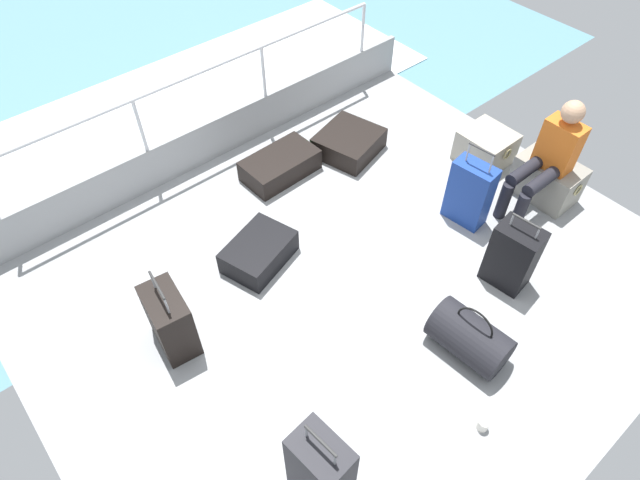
# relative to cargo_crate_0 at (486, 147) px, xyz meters

# --- Properties ---
(ground_plane) EXTENTS (4.40, 5.20, 0.06)m
(ground_plane) POSITION_rel_cargo_crate_0_xyz_m (0.30, -2.10, -0.20)
(ground_plane) COLOR #939699
(gunwale_port) EXTENTS (0.06, 5.20, 0.45)m
(gunwale_port) POSITION_rel_cargo_crate_0_xyz_m (-1.87, -2.10, 0.05)
(gunwale_port) COLOR #939699
(gunwale_port) RESTS_ON ground_plane
(railing_port) EXTENTS (0.04, 4.20, 1.02)m
(railing_port) POSITION_rel_cargo_crate_0_xyz_m (-1.87, -2.10, 0.61)
(railing_port) COLOR silver
(railing_port) RESTS_ON ground_plane
(sea_wake) EXTENTS (12.00, 12.00, 0.01)m
(sea_wake) POSITION_rel_cargo_crate_0_xyz_m (-3.30, -2.10, -0.51)
(sea_wake) COLOR #598C9E
(sea_wake) RESTS_ON ground_plane
(cargo_crate_0) EXTENTS (0.52, 0.47, 0.34)m
(cargo_crate_0) POSITION_rel_cargo_crate_0_xyz_m (0.00, 0.00, 0.00)
(cargo_crate_0) COLOR #9E9989
(cargo_crate_0) RESTS_ON ground_plane
(cargo_crate_1) EXTENTS (0.63, 0.38, 0.40)m
(cargo_crate_1) POSITION_rel_cargo_crate_0_xyz_m (0.71, 0.03, 0.03)
(cargo_crate_1) COLOR gray
(cargo_crate_1) RESTS_ON ground_plane
(passenger_seated) EXTENTS (0.34, 0.66, 1.10)m
(passenger_seated) POSITION_rel_cargo_crate_0_xyz_m (0.71, -0.15, 0.41)
(passenger_seated) COLOR orange
(passenger_seated) RESTS_ON ground_plane
(suitcase_0) EXTENTS (0.60, 0.71, 0.23)m
(suitcase_0) POSITION_rel_cargo_crate_0_xyz_m (-0.41, -2.59, -0.06)
(suitcase_0) COLOR black
(suitcase_0) RESTS_ON ground_plane
(suitcase_1) EXTENTS (0.39, 0.28, 0.81)m
(suitcase_1) POSITION_rel_cargo_crate_0_xyz_m (1.40, -3.42, 0.17)
(suitcase_1) COLOR black
(suitcase_1) RESTS_ON ground_plane
(suitcase_2) EXTENTS (0.39, 0.30, 0.74)m
(suitcase_2) POSITION_rel_cargo_crate_0_xyz_m (1.11, -1.11, 0.14)
(suitcase_2) COLOR black
(suitcase_2) RESTS_ON ground_plane
(suitcase_3) EXTENTS (0.47, 0.31, 0.74)m
(suitcase_3) POSITION_rel_cargo_crate_0_xyz_m (-0.17, -3.57, 0.11)
(suitcase_3) COLOR black
(suitcase_3) RESTS_ON ground_plane
(suitcase_4) EXTENTS (0.72, 0.75, 0.23)m
(suitcase_4) POSITION_rel_cargo_crate_0_xyz_m (-1.02, -0.98, -0.06)
(suitcase_4) COLOR black
(suitcase_4) RESTS_ON ground_plane
(suitcase_5) EXTENTS (0.46, 0.77, 0.23)m
(suitcase_5) POSITION_rel_cargo_crate_0_xyz_m (-1.20, -1.75, -0.06)
(suitcase_5) COLOR black
(suitcase_5) RESTS_ON ground_plane
(suitcase_6) EXTENTS (0.40, 0.25, 0.84)m
(suitcase_6) POSITION_rel_cargo_crate_0_xyz_m (0.42, -0.81, 0.15)
(suitcase_6) COLOR navy
(suitcase_6) RESTS_ON ground_plane
(duffel_bag) EXTENTS (0.62, 0.41, 0.52)m
(duffel_bag) POSITION_rel_cargo_crate_0_xyz_m (1.35, -1.90, 0.01)
(duffel_bag) COLOR black
(duffel_bag) RESTS_ON ground_plane
(paper_cup) EXTENTS (0.08, 0.08, 0.10)m
(paper_cup) POSITION_rel_cargo_crate_0_xyz_m (1.83, -2.29, -0.12)
(paper_cup) COLOR white
(paper_cup) RESTS_ON ground_plane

